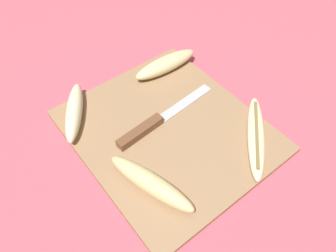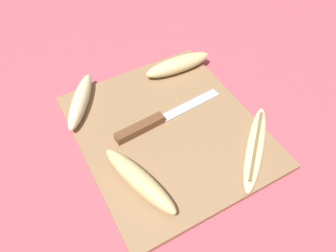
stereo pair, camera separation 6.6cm
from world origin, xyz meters
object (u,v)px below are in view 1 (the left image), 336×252
at_px(banana_pale_long, 74,111).
at_px(banana_spotted_left, 151,183).
at_px(banana_cream_curved, 256,136).
at_px(banana_mellow_near, 166,64).
at_px(knife, 150,125).

distance_m(banana_pale_long, banana_spotted_left, 0.24).
relative_size(banana_pale_long, banana_cream_curved, 0.88).
bearing_deg(banana_mellow_near, banana_pale_long, -90.06).
xyz_separation_m(knife, banana_mellow_near, (-0.12, 0.14, 0.01)).
height_order(knife, banana_spotted_left, banana_spotted_left).
height_order(banana_pale_long, banana_spotted_left, banana_spotted_left).
xyz_separation_m(knife, banana_spotted_left, (0.11, -0.08, 0.01)).
bearing_deg(banana_pale_long, banana_cream_curved, 43.03).
bearing_deg(banana_spotted_left, banana_cream_curved, 80.30).
distance_m(knife, banana_spotted_left, 0.14).
distance_m(banana_spotted_left, banana_mellow_near, 0.32).
distance_m(knife, banana_pale_long, 0.16).
height_order(banana_spotted_left, banana_mellow_near, banana_spotted_left).
height_order(banana_pale_long, banana_cream_curved, banana_pale_long).
xyz_separation_m(knife, banana_cream_curved, (0.15, 0.15, 0.00)).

